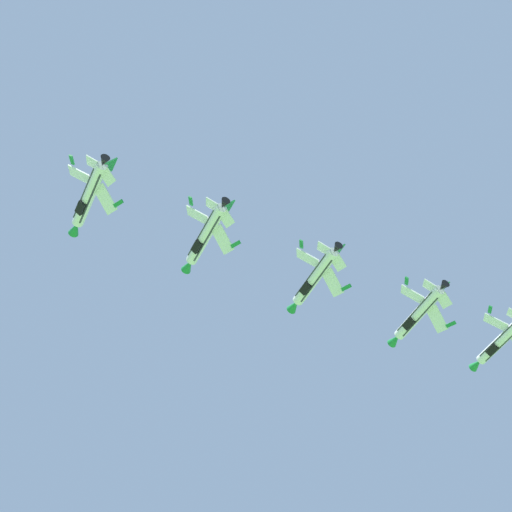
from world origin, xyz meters
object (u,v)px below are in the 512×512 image
(fighter_jet_left_outer, at_px, (314,278))
(fighter_jet_trail_slot, at_px, (501,341))
(fighter_jet_right_outer, at_px, (418,314))
(fighter_jet_right_wing, at_px, (205,236))
(fighter_jet_left_wing, at_px, (89,196))

(fighter_jet_left_outer, height_order, fighter_jet_trail_slot, fighter_jet_left_outer)
(fighter_jet_left_outer, relative_size, fighter_jet_right_outer, 1.00)
(fighter_jet_left_outer, xyz_separation_m, fighter_jet_trail_slot, (34.11, 1.10, -0.63))
(fighter_jet_right_wing, distance_m, fighter_jet_trail_slot, 51.84)
(fighter_jet_right_wing, height_order, fighter_jet_trail_slot, fighter_jet_right_wing)
(fighter_jet_left_wing, bearing_deg, fighter_jet_right_wing, 0.51)
(fighter_jet_left_wing, bearing_deg, fighter_jet_left_outer, -0.83)
(fighter_jet_left_outer, bearing_deg, fighter_jet_trail_slot, 0.32)
(fighter_jet_left_wing, xyz_separation_m, fighter_jet_left_outer, (35.54, 0.43, -2.75))
(fighter_jet_right_wing, bearing_deg, fighter_jet_trail_slot, -0.53)
(fighter_jet_left_wing, relative_size, fighter_jet_right_outer, 1.00)
(fighter_jet_left_wing, bearing_deg, fighter_jet_right_outer, -1.14)
(fighter_jet_right_wing, relative_size, fighter_jet_right_outer, 1.00)
(fighter_jet_right_outer, bearing_deg, fighter_jet_right_wing, 178.03)
(fighter_jet_left_wing, xyz_separation_m, fighter_jet_right_wing, (17.90, 0.64, -0.39))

